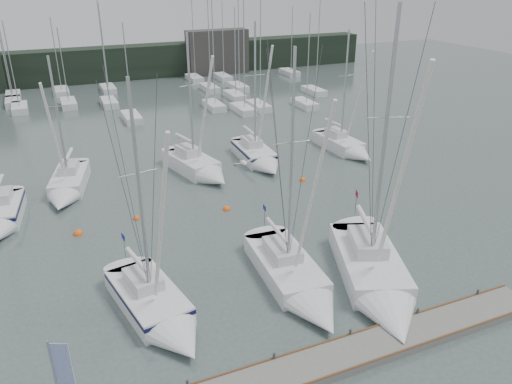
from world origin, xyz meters
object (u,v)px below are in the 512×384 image
(sailboat_near_center, at_px, (299,286))
(sailboat_mid_d, at_px, (259,158))
(sailboat_mid_b, at_px, (67,188))
(buoy_d, at_px, (302,180))
(sailboat_near_right, at_px, (378,285))
(sailboat_mid_c, at_px, (200,169))
(buoy_c, at_px, (78,234))
(buoy_b, at_px, (227,209))
(sailboat_mid_e, at_px, (347,148))
(dock_banner, at_px, (63,384))
(sailboat_near_left, at_px, (160,313))
(buoy_a, at_px, (137,219))

(sailboat_near_center, distance_m, sailboat_mid_d, 19.75)
(sailboat_mid_b, xyz_separation_m, buoy_d, (18.27, -4.89, -0.55))
(sailboat_near_right, relative_size, sailboat_mid_c, 1.28)
(buoy_c, distance_m, buoy_d, 18.28)
(sailboat_near_right, bearing_deg, buoy_b, 127.66)
(sailboat_near_center, relative_size, sailboat_mid_e, 1.16)
(sailboat_mid_d, bearing_deg, buoy_d, -67.83)
(sailboat_near_center, bearing_deg, dock_banner, -152.95)
(sailboat_near_right, bearing_deg, sailboat_near_left, -170.96)
(sailboat_near_center, height_order, buoy_a, sailboat_near_center)
(sailboat_mid_b, relative_size, buoy_d, 20.34)
(sailboat_mid_e, height_order, buoy_a, sailboat_mid_e)
(sailboat_near_right, relative_size, sailboat_mid_b, 1.42)
(buoy_a, relative_size, buoy_d, 0.91)
(buoy_a, bearing_deg, sailboat_mid_d, 27.42)
(buoy_b, distance_m, buoy_c, 10.43)
(sailboat_mid_e, bearing_deg, buoy_d, -152.39)
(sailboat_mid_c, xyz_separation_m, buoy_b, (-0.24, -7.02, -0.63))
(sailboat_mid_d, bearing_deg, sailboat_mid_c, -172.48)
(dock_banner, bearing_deg, buoy_a, 96.37)
(sailboat_near_center, xyz_separation_m, sailboat_mid_e, (14.79, 18.10, 0.06))
(sailboat_near_left, bearing_deg, sailboat_mid_c, 55.86)
(sailboat_near_left, bearing_deg, sailboat_mid_e, 27.50)
(sailboat_near_right, xyz_separation_m, dock_banner, (-16.03, -3.43, 2.53))
(buoy_c, relative_size, buoy_d, 1.17)
(sailboat_mid_e, bearing_deg, dock_banner, -142.16)
(sailboat_near_right, relative_size, sailboat_mid_e, 1.34)
(sailboat_mid_c, xyz_separation_m, dock_banner, (-12.34, -23.48, 2.51))
(buoy_c, bearing_deg, dock_banner, -95.65)
(sailboat_near_right, xyz_separation_m, buoy_b, (-3.93, 13.04, -0.61))
(sailboat_near_right, xyz_separation_m, buoy_a, (-10.32, 14.18, -0.61))
(sailboat_mid_c, distance_m, dock_banner, 26.65)
(sailboat_mid_d, distance_m, buoy_a, 13.91)
(sailboat_mid_e, relative_size, buoy_a, 23.92)
(sailboat_mid_c, xyz_separation_m, sailboat_mid_d, (5.70, 0.52, -0.03))
(buoy_b, distance_m, buoy_d, 8.16)
(sailboat_mid_b, relative_size, buoy_c, 17.33)
(sailboat_mid_c, bearing_deg, sailboat_mid_d, -8.48)
(sailboat_mid_d, relative_size, buoy_c, 20.08)
(buoy_d, bearing_deg, sailboat_mid_e, 30.60)
(sailboat_near_left, bearing_deg, sailboat_mid_d, 43.04)
(sailboat_mid_b, relative_size, sailboat_mid_c, 0.90)
(sailboat_near_left, xyz_separation_m, sailboat_mid_d, (13.42, 18.19, 0.04))
(sailboat_mid_e, distance_m, buoy_b, 16.31)
(sailboat_mid_e, bearing_deg, sailboat_mid_b, 175.43)
(buoy_a, xyz_separation_m, dock_banner, (-5.71, -17.60, 3.14))
(buoy_b, bearing_deg, sailboat_near_left, -125.05)
(buoy_d, bearing_deg, sailboat_mid_d, 109.88)
(sailboat_near_left, bearing_deg, buoy_c, 94.28)
(buoy_a, bearing_deg, buoy_d, 5.92)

